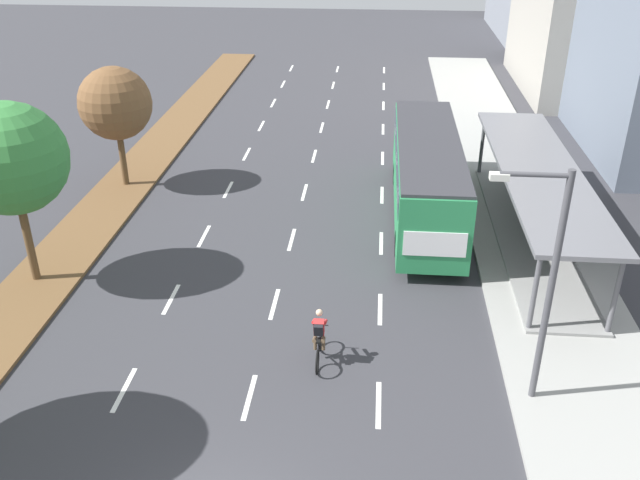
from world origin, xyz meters
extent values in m
cube|color=brown|center=(-8.30, 20.00, 0.06)|extent=(2.60, 52.00, 0.12)
cube|color=#9E9E99|center=(9.25, 20.00, 0.07)|extent=(4.50, 52.00, 0.15)
cube|color=white|center=(-3.50, 4.75, 0.00)|extent=(0.14, 1.87, 0.01)
cube|color=white|center=(-3.50, 9.41, 0.00)|extent=(0.14, 1.87, 0.01)
cube|color=white|center=(-3.50, 14.07, 0.00)|extent=(0.14, 1.87, 0.01)
cube|color=white|center=(-3.50, 18.72, 0.00)|extent=(0.14, 1.87, 0.01)
cube|color=white|center=(-3.50, 23.38, 0.00)|extent=(0.14, 1.87, 0.01)
cube|color=white|center=(-3.50, 28.04, 0.00)|extent=(0.14, 1.87, 0.01)
cube|color=white|center=(-3.50, 32.70, 0.00)|extent=(0.14, 1.87, 0.01)
cube|color=white|center=(-3.50, 37.35, 0.00)|extent=(0.14, 1.87, 0.01)
cube|color=white|center=(-3.50, 42.01, 0.00)|extent=(0.14, 1.87, 0.01)
cube|color=white|center=(0.00, 4.75, 0.00)|extent=(0.14, 1.87, 0.01)
cube|color=white|center=(0.00, 9.41, 0.00)|extent=(0.14, 1.87, 0.01)
cube|color=white|center=(0.00, 14.07, 0.00)|extent=(0.14, 1.87, 0.01)
cube|color=white|center=(0.00, 18.72, 0.00)|extent=(0.14, 1.87, 0.01)
cube|color=white|center=(0.00, 23.38, 0.00)|extent=(0.14, 1.87, 0.01)
cube|color=white|center=(0.00, 28.04, 0.00)|extent=(0.14, 1.87, 0.01)
cube|color=white|center=(0.00, 32.70, 0.00)|extent=(0.14, 1.87, 0.01)
cube|color=white|center=(0.00, 37.35, 0.00)|extent=(0.14, 1.87, 0.01)
cube|color=white|center=(0.00, 42.01, 0.00)|extent=(0.14, 1.87, 0.01)
cube|color=white|center=(3.50, 4.75, 0.00)|extent=(0.14, 1.87, 0.01)
cube|color=white|center=(3.50, 9.41, 0.00)|extent=(0.14, 1.87, 0.01)
cube|color=white|center=(3.50, 14.07, 0.00)|extent=(0.14, 1.87, 0.01)
cube|color=white|center=(3.50, 18.72, 0.00)|extent=(0.14, 1.87, 0.01)
cube|color=white|center=(3.50, 23.38, 0.00)|extent=(0.14, 1.87, 0.01)
cube|color=white|center=(3.50, 28.04, 0.00)|extent=(0.14, 1.87, 0.01)
cube|color=white|center=(3.50, 32.70, 0.00)|extent=(0.14, 1.87, 0.01)
cube|color=white|center=(3.50, 37.35, 0.00)|extent=(0.14, 1.87, 0.01)
cube|color=white|center=(3.50, 42.01, 0.00)|extent=(0.14, 1.87, 0.01)
cube|color=gray|center=(9.25, 14.87, 0.20)|extent=(2.60, 13.40, 0.10)
cylinder|color=#56565B|center=(8.07, 8.42, 1.55)|extent=(0.16, 0.16, 2.60)
cylinder|color=#56565B|center=(8.07, 21.32, 1.55)|extent=(0.16, 0.16, 2.60)
cylinder|color=#56565B|center=(10.43, 8.42, 1.55)|extent=(0.16, 0.16, 2.60)
cylinder|color=#56565B|center=(10.43, 21.32, 1.55)|extent=(0.16, 0.16, 2.60)
cube|color=gray|center=(10.49, 14.87, 1.55)|extent=(0.10, 12.73, 2.34)
cube|color=slate|center=(9.25, 14.87, 2.93)|extent=(2.90, 13.80, 0.16)
cube|color=#28844C|center=(5.25, 16.61, 1.85)|extent=(2.50, 11.20, 2.80)
cube|color=#2D3D4C|center=(5.25, 16.61, 2.70)|extent=(2.54, 10.30, 0.90)
cube|color=#333338|center=(5.25, 16.61, 3.31)|extent=(2.45, 10.98, 0.12)
cube|color=#2D3D4C|center=(5.25, 22.23, 2.20)|extent=(2.25, 0.06, 1.54)
cube|color=white|center=(5.25, 10.99, 1.65)|extent=(2.12, 0.04, 0.90)
cylinder|color=black|center=(4.15, 20.08, 0.50)|extent=(0.30, 1.00, 1.00)
cylinder|color=black|center=(6.35, 20.08, 0.50)|extent=(0.30, 1.00, 1.00)
cylinder|color=black|center=(4.15, 13.14, 0.50)|extent=(0.30, 1.00, 1.00)
cylinder|color=black|center=(6.35, 13.14, 0.50)|extent=(0.30, 1.00, 1.00)
torus|color=black|center=(1.74, 7.06, 0.36)|extent=(0.06, 0.72, 0.72)
torus|color=black|center=(1.74, 5.96, 0.36)|extent=(0.06, 0.72, 0.72)
cylinder|color=black|center=(1.74, 6.51, 0.64)|extent=(0.05, 0.94, 0.05)
cylinder|color=black|center=(1.74, 6.41, 0.46)|extent=(0.05, 0.57, 0.42)
cylinder|color=black|center=(1.74, 6.31, 0.66)|extent=(0.04, 0.04, 0.40)
cube|color=black|center=(1.74, 6.31, 0.86)|extent=(0.12, 0.24, 0.06)
cylinder|color=black|center=(1.74, 7.01, 0.91)|extent=(0.46, 0.04, 0.04)
cube|color=red|center=(1.74, 6.49, 1.19)|extent=(0.30, 0.36, 0.59)
cube|color=black|center=(1.74, 6.33, 1.21)|extent=(0.26, 0.26, 0.42)
sphere|color=beige|center=(1.74, 6.61, 1.61)|extent=(0.20, 0.20, 0.20)
cylinder|color=brown|center=(1.62, 6.46, 0.79)|extent=(0.12, 0.42, 0.25)
cylinder|color=brown|center=(1.62, 6.63, 0.53)|extent=(0.10, 0.17, 0.41)
cylinder|color=brown|center=(1.86, 6.46, 0.79)|extent=(0.12, 0.42, 0.25)
cylinder|color=brown|center=(1.86, 6.63, 0.53)|extent=(0.10, 0.17, 0.41)
cylinder|color=red|center=(1.57, 6.71, 1.24)|extent=(0.09, 0.47, 0.28)
cylinder|color=red|center=(1.91, 6.71, 1.24)|extent=(0.09, 0.47, 0.28)
cylinder|color=brown|center=(-8.52, 10.17, 1.65)|extent=(0.28, 0.28, 3.06)
sphere|color=#38843D|center=(-8.52, 10.17, 4.56)|extent=(3.68, 3.68, 3.68)
cylinder|color=brown|center=(-8.26, 18.74, 1.41)|extent=(0.28, 0.28, 2.58)
sphere|color=brown|center=(-8.26, 18.74, 3.90)|extent=(3.19, 3.19, 3.19)
cylinder|color=#4C4C51|center=(7.60, 5.32, 3.40)|extent=(0.18, 0.18, 6.50)
cylinder|color=#4C4C51|center=(6.80, 5.32, 6.50)|extent=(1.60, 0.12, 0.12)
cube|color=silver|center=(6.00, 5.32, 6.43)|extent=(0.44, 0.24, 0.16)
camera|label=1|loc=(3.17, -9.54, 12.37)|focal=38.44mm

